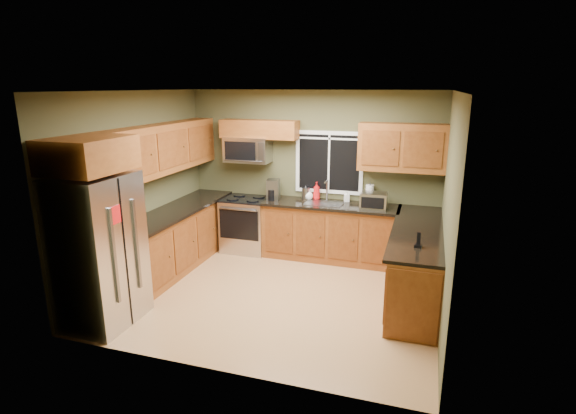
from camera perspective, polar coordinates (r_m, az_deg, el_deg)
The scene contains 29 objects.
floor at distance 6.27m, azimuth -1.42°, elevation -10.96°, with size 4.20×4.20×0.00m, color #B27E4E.
ceiling at distance 5.63m, azimuth -1.61°, elevation 14.52°, with size 4.20×4.20×0.00m, color white.
back_wall at distance 7.49m, azimuth 2.98°, elevation 4.28°, with size 4.20×4.20×0.00m, color #49482B.
front_wall at distance 4.22m, azimuth -9.49°, elevation -4.63°, with size 4.20×4.20×0.00m, color #49482B.
left_wall at distance 6.77m, azimuth -18.58°, elevation 2.33°, with size 3.60×3.60×0.00m, color #49482B.
right_wall at distance 5.52m, azimuth 19.60°, elevation -0.58°, with size 3.60×3.60×0.00m, color #49482B.
window at distance 7.37m, azimuth 5.23°, elevation 5.66°, with size 1.12×0.03×1.02m.
base_cabinets_left at distance 7.23m, azimuth -13.86°, elevation -3.96°, with size 0.60×2.65×0.90m, color brown.
countertop_left at distance 7.08m, azimuth -13.93°, elevation -0.38°, with size 0.65×2.65×0.04m, color black.
base_cabinets_back at distance 7.35m, azimuth 5.43°, elevation -3.25°, with size 2.17×0.60×0.90m, color brown.
countertop_back at distance 7.19m, azimuth 5.48°, elevation 0.24°, with size 2.17×0.65×0.04m, color black.
base_cabinets_peninsula at distance 6.31m, azimuth 16.01°, elevation -6.97°, with size 0.60×2.52×0.90m.
countertop_peninsula at distance 6.16m, azimuth 16.10°, elevation -2.86°, with size 0.65×2.50×0.04m, color black.
upper_cabinets_left at distance 6.98m, azimuth -15.55°, elevation 7.18°, with size 0.33×2.65×0.72m, color brown.
upper_cabinets_back_left at distance 7.49m, azimuth -3.67°, elevation 9.83°, with size 1.30×0.33×0.30m, color brown.
upper_cabinets_back_right at distance 7.03m, azimuth 14.29°, elevation 7.32°, with size 1.30×0.33×0.72m, color brown.
upper_cabinet_over_fridge at distance 5.43m, azimuth -24.06°, elevation 6.10°, with size 0.72×0.90×0.38m, color brown.
refrigerator at distance 5.70m, azimuth -22.83°, elevation -5.16°, with size 0.74×0.90×1.80m.
range at distance 7.73m, azimuth -5.30°, elevation -2.16°, with size 0.76×0.69×0.94m.
microwave at distance 7.58m, azimuth -5.13°, elevation 7.27°, with size 0.76×0.41×0.42m.
sink at distance 7.22m, azimuth 4.62°, elevation 0.60°, with size 0.60×0.42×0.36m.
toaster_oven at distance 6.97m, azimuth 10.83°, elevation 0.79°, with size 0.40×0.31×0.25m.
coffee_maker at distance 7.42m, azimuth -1.92°, elevation 2.17°, with size 0.24×0.29×0.33m.
kettle at distance 7.43m, azimuth 2.28°, elevation 1.82°, with size 0.15×0.15×0.24m.
paper_towel_roll at distance 7.25m, azimuth 10.32°, elevation 1.61°, with size 0.13×0.13×0.34m.
soap_bottle_a at distance 7.42m, azimuth 3.65°, elevation 2.08°, with size 0.11×0.11×0.29m, color red.
soap_bottle_b at distance 7.34m, azimuth 7.47°, elevation 1.35°, with size 0.08×0.08×0.17m, color white.
soap_bottle_c at distance 7.41m, azimuth 2.64°, elevation 1.65°, with size 0.14×0.14×0.18m, color white.
cordless_phone at distance 5.46m, azimuth 16.24°, elevation -4.36°, with size 0.09×0.09×0.19m.
Camera 1 is at (1.84, -5.32, 2.76)m, focal length 28.00 mm.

